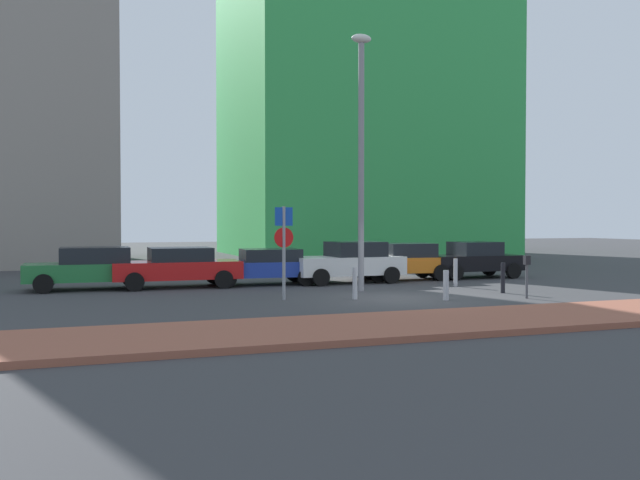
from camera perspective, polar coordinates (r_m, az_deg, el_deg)
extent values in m
plane|color=#38383A|center=(21.14, 6.88, -4.84)|extent=(120.00, 120.00, 0.00)
cube|color=#93513D|center=(16.67, 15.10, -6.36)|extent=(40.00, 3.44, 0.14)
cube|color=#237238|center=(24.89, -18.56, -2.51)|extent=(4.27, 1.83, 0.60)
cube|color=black|center=(24.86, -18.17, -1.20)|extent=(2.31, 1.65, 0.54)
cylinder|color=black|center=(24.07, -21.98, -3.39)|extent=(0.64, 0.23, 0.64)
cylinder|color=black|center=(25.82, -21.78, -3.06)|extent=(0.64, 0.23, 0.64)
cylinder|color=black|center=(24.09, -15.11, -3.33)|extent=(0.64, 0.23, 0.64)
cylinder|color=black|center=(25.84, -15.37, -3.01)|extent=(0.64, 0.23, 0.64)
cube|color=red|center=(24.91, -11.82, -2.44)|extent=(4.47, 1.90, 0.62)
cube|color=black|center=(24.89, -11.52, -1.17)|extent=(2.17, 1.72, 0.48)
cylinder|color=black|center=(23.87, -15.14, -3.38)|extent=(0.64, 0.23, 0.64)
cylinder|color=black|center=(25.70, -15.44, -3.03)|extent=(0.64, 0.23, 0.64)
cylinder|color=black|center=(24.27, -7.99, -3.26)|extent=(0.64, 0.23, 0.64)
cylinder|color=black|center=(26.07, -8.78, -2.93)|extent=(0.64, 0.23, 0.64)
cube|color=#1E389E|center=(25.52, -4.78, -2.39)|extent=(4.34, 2.01, 0.55)
cube|color=black|center=(25.55, -4.13, -1.25)|extent=(2.21, 1.73, 0.46)
cylinder|color=black|center=(24.44, -7.69, -3.22)|extent=(0.65, 0.26, 0.64)
cylinder|color=black|center=(26.15, -8.26, -2.91)|extent=(0.65, 0.26, 0.64)
cylinder|color=black|center=(25.03, -1.15, -3.10)|extent=(0.65, 0.26, 0.64)
cylinder|color=black|center=(26.70, -2.12, -2.81)|extent=(0.65, 0.26, 0.64)
cube|color=white|center=(26.25, 2.22, -2.13)|extent=(4.30, 1.99, 0.69)
cube|color=black|center=(26.37, 2.95, -0.75)|extent=(2.04, 1.76, 0.56)
cylinder|color=black|center=(24.86, 0.06, -3.13)|extent=(0.65, 0.24, 0.64)
cylinder|color=black|center=(26.57, -1.43, -2.83)|extent=(0.65, 0.24, 0.64)
cylinder|color=black|center=(26.08, 5.94, -2.92)|extent=(0.65, 0.24, 0.64)
cylinder|color=black|center=(27.71, 4.16, -2.65)|extent=(0.65, 0.24, 0.64)
cube|color=orange|center=(27.68, 6.75, -2.04)|extent=(4.00, 1.85, 0.60)
cube|color=black|center=(27.77, 7.32, -0.84)|extent=(2.01, 1.62, 0.55)
cylinder|color=black|center=(26.42, 4.83, -2.86)|extent=(0.65, 0.25, 0.64)
cylinder|color=black|center=(27.96, 3.56, -2.61)|extent=(0.65, 0.25, 0.64)
cylinder|color=black|center=(27.53, 9.99, -2.70)|extent=(0.65, 0.25, 0.64)
cylinder|color=black|center=(29.01, 8.50, -2.47)|extent=(0.65, 0.25, 0.64)
cube|color=black|center=(29.27, 12.58, -1.84)|extent=(4.01, 1.80, 0.63)
cube|color=black|center=(29.29, 12.73, -0.69)|extent=(1.81, 1.64, 0.55)
cylinder|color=black|center=(27.83, 11.17, -2.66)|extent=(0.64, 0.23, 0.64)
cylinder|color=black|center=(29.36, 9.41, -2.43)|extent=(0.64, 0.23, 0.64)
cylinder|color=black|center=(29.31, 15.75, -2.47)|extent=(0.64, 0.23, 0.64)
cylinder|color=black|center=(30.76, 13.85, -2.27)|extent=(0.64, 0.23, 0.64)
cylinder|color=gray|center=(20.52, -3.02, -1.10)|extent=(0.10, 0.10, 2.80)
cube|color=#1447B7|center=(20.50, -3.02, 1.96)|extent=(0.55, 0.08, 0.55)
cylinder|color=red|center=(20.51, -3.02, 0.21)|extent=(0.60, 0.07, 0.60)
cylinder|color=#4C4C51|center=(21.88, 16.77, -3.32)|extent=(0.08, 0.08, 1.03)
cube|color=black|center=(21.84, 16.79, -1.61)|extent=(0.18, 0.14, 0.28)
cylinder|color=gray|center=(23.25, 3.44, 6.02)|extent=(0.20, 0.20, 8.32)
ellipsoid|color=silver|center=(23.98, 3.45, 16.35)|extent=(0.70, 0.36, 0.30)
cylinder|color=#B7B7BC|center=(20.81, 10.41, -3.71)|extent=(0.17, 0.17, 0.89)
cylinder|color=#B7B7BC|center=(25.31, 11.18, -2.66)|extent=(0.14, 0.14, 1.01)
cylinder|color=black|center=(23.30, 14.94, -3.05)|extent=(0.14, 0.14, 1.00)
cylinder|color=#B7B7BC|center=(20.77, 2.92, -3.60)|extent=(0.15, 0.15, 0.97)
cube|color=green|center=(51.21, 3.36, 15.20)|extent=(18.08, 14.08, 28.87)
cube|color=gray|center=(43.32, -24.06, 11.44)|extent=(10.61, 14.03, 19.77)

